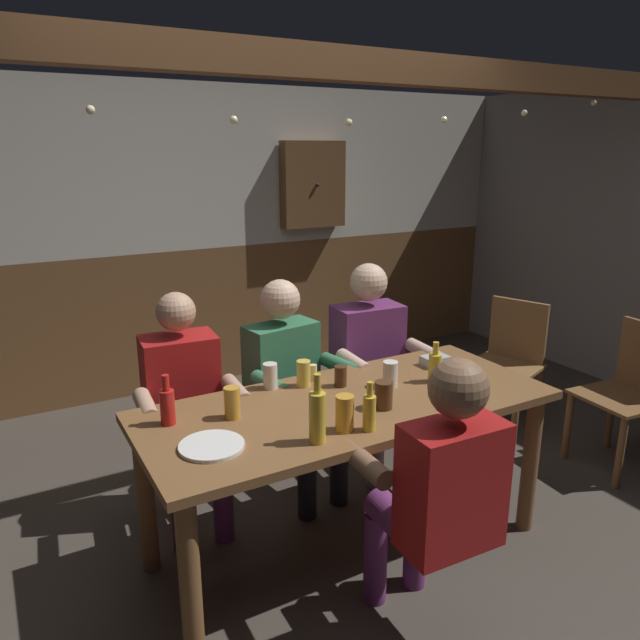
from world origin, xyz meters
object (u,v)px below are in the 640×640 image
(bottle_0, at_px, (435,366))
(bottle_2, at_px, (369,411))
(condiment_caddy, at_px, (435,361))
(bottle_3, at_px, (167,405))
(dining_table, at_px, (348,423))
(pint_glass_7, at_px, (270,376))
(pint_glass_3, at_px, (390,374))
(pint_glass_4, at_px, (384,395))
(person_1, at_px, (290,379))
(person_2, at_px, (372,356))
(pint_glass_2, at_px, (341,376))
(chair_empty_near_left, at_px, (508,361))
(person_3, at_px, (438,487))
(pint_glass_1, at_px, (460,374))
(chair_empty_far_end, at_px, (631,391))
(pint_glass_0, at_px, (345,413))
(pint_glass_5, at_px, (232,403))
(pint_glass_6, at_px, (304,373))
(wall_dart_cabinet, at_px, (313,184))
(plate_0, at_px, (212,446))
(person_0, at_px, (185,400))
(bottle_1, at_px, (317,416))

(bottle_0, height_order, bottle_2, bottle_2)
(condiment_caddy, bearing_deg, bottle_3, -179.91)
(dining_table, height_order, pint_glass_7, pint_glass_7)
(pint_glass_3, bearing_deg, bottle_0, -13.56)
(bottle_0, relative_size, pint_glass_4, 1.64)
(person_1, distance_m, bottle_0, 0.81)
(person_2, height_order, pint_glass_2, person_2)
(chair_empty_near_left, distance_m, bottle_0, 1.38)
(person_3, distance_m, pint_glass_1, 0.80)
(pint_glass_1, bearing_deg, chair_empty_far_end, -2.17)
(pint_glass_0, xyz_separation_m, pint_glass_3, (0.44, 0.29, -0.01))
(person_2, xyz_separation_m, pint_glass_5, (-1.09, -0.54, 0.15))
(bottle_3, height_order, pint_glass_3, bottle_3)
(pint_glass_6, distance_m, wall_dart_cabinet, 2.51)
(person_2, xyz_separation_m, wall_dart_cabinet, (0.54, 1.70, 0.90))
(condiment_caddy, bearing_deg, plate_0, -167.85)
(plate_0, distance_m, bottle_0, 1.20)
(person_2, xyz_separation_m, pint_glass_6, (-0.66, -0.37, 0.14))
(dining_table, relative_size, person_0, 1.59)
(bottle_3, distance_m, pint_glass_7, 0.56)
(chair_empty_far_end, bearing_deg, person_1, 72.43)
(pint_glass_5, height_order, pint_glass_6, pint_glass_5)
(chair_empty_far_end, bearing_deg, person_0, 77.07)
(pint_glass_1, bearing_deg, pint_glass_6, 151.44)
(dining_table, relative_size, person_1, 1.58)
(condiment_caddy, bearing_deg, person_2, 100.50)
(bottle_1, bearing_deg, bottle_2, -3.62)
(person_0, bearing_deg, condiment_caddy, 164.70)
(wall_dart_cabinet, bearing_deg, plate_0, -126.35)
(person_1, relative_size, pint_glass_0, 7.92)
(person_3, xyz_separation_m, pint_glass_5, (-0.53, 0.72, 0.18))
(person_1, bearing_deg, pint_glass_7, 41.06)
(person_3, bearing_deg, bottle_0, 54.01)
(person_0, xyz_separation_m, bottle_1, (0.26, -0.90, 0.22))
(pint_glass_2, bearing_deg, bottle_2, -107.58)
(person_0, height_order, plate_0, person_0)
(bottle_3, bearing_deg, pint_glass_4, -19.67)
(pint_glass_6, height_order, wall_dart_cabinet, wall_dart_cabinet)
(person_3, height_order, pint_glass_2, person_3)
(bottle_3, bearing_deg, person_3, -45.63)
(person_3, bearing_deg, person_0, 117.21)
(bottle_0, relative_size, bottle_1, 0.72)
(chair_empty_near_left, distance_m, pint_glass_4, 1.78)
(plate_0, xyz_separation_m, pint_glass_5, (0.17, 0.21, 0.06))
(bottle_1, height_order, pint_glass_3, bottle_1)
(dining_table, xyz_separation_m, person_1, (0.01, 0.62, 0.00))
(pint_glass_2, relative_size, pint_glass_7, 0.82)
(pint_glass_4, xyz_separation_m, wall_dart_cabinet, (1.01, 2.48, 0.75))
(bottle_3, bearing_deg, bottle_1, -44.00)
(bottle_1, bearing_deg, pint_glass_2, 49.63)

